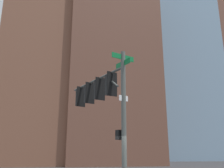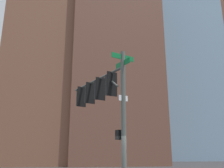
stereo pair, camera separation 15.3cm
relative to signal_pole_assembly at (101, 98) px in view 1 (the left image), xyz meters
The scene contains 5 objects.
signal_pole_assembly is the anchor object (origin of this frame).
building_brick_nearside 35.66m from the signal_pole_assembly, behind, with size 20.69×20.77×35.42m, color brown.
building_brick_midblock 35.10m from the signal_pole_assembly, behind, with size 16.74×14.09×43.56m, color brown.
building_glass_tower 66.26m from the signal_pole_assembly, 158.63° to the left, with size 30.44×27.99×71.56m, color #7A99B2.
building_brick_farside 63.61m from the signal_pole_assembly, 145.87° to the left, with size 16.42×15.80×53.68m, color brown.
Camera 1 is at (9.94, -2.41, 1.85)m, focal length 39.44 mm.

